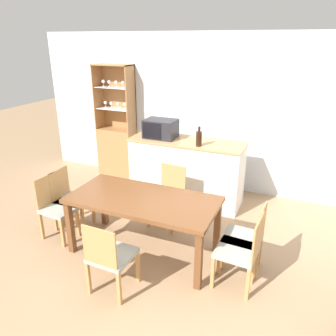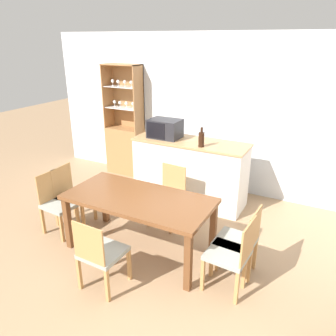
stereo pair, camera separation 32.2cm
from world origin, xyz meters
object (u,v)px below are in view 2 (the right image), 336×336
(dining_chair_side_right_far, at_px, (239,241))
(dining_chair_head_far, at_px, (168,196))
(dining_chair_head_near, at_px, (100,253))
(wine_bottle, at_px, (201,139))
(display_cabinet, at_px, (126,142))
(microwave, at_px, (165,129))
(dining_chair_side_left_near, at_px, (59,203))
(dining_chair_side_left_far, at_px, (72,195))
(dining_table, at_px, (139,203))
(dining_chair_side_right_near, at_px, (232,254))

(dining_chair_side_right_far, distance_m, dining_chair_head_far, 1.33)
(dining_chair_head_near, distance_m, wine_bottle, 2.17)
(display_cabinet, distance_m, dining_chair_head_near, 3.20)
(microwave, xyz_separation_m, wine_bottle, (0.68, -0.17, -0.03))
(dining_chair_side_left_near, xyz_separation_m, microwave, (0.74, 1.60, 0.73))
(dining_chair_side_left_far, distance_m, wine_bottle, 1.97)
(dining_chair_head_far, bearing_deg, dining_chair_side_left_near, 40.41)
(dining_chair_side_left_far, relative_size, dining_chair_head_far, 1.00)
(dining_table, distance_m, dining_chair_head_far, 0.77)
(dining_table, height_order, dining_chair_side_right_near, dining_chair_side_right_near)
(display_cabinet, height_order, dining_table, display_cabinet)
(dining_chair_head_far, bearing_deg, microwave, -54.33)
(dining_chair_side_right_near, xyz_separation_m, dining_chair_head_far, (-1.18, 0.86, 0.00))
(dining_chair_side_left_far, bearing_deg, dining_table, 81.74)
(dining_chair_side_right_near, bearing_deg, wine_bottle, 37.41)
(dining_chair_side_left_near, height_order, dining_chair_side_right_near, same)
(dining_chair_side_left_far, height_order, dining_chair_head_near, same)
(dining_table, relative_size, dining_chair_side_left_far, 2.11)
(dining_chair_side_right_far, height_order, dining_chair_head_far, same)
(dining_table, relative_size, microwave, 3.58)
(dining_table, bearing_deg, display_cabinet, 128.12)
(dining_chair_head_far, bearing_deg, dining_chair_head_near, 94.40)
(dining_chair_head_near, bearing_deg, dining_chair_side_left_far, 145.53)
(dining_table, distance_m, dining_chair_side_left_near, 1.21)
(dining_chair_head_near, height_order, wine_bottle, wine_bottle)
(dining_chair_side_right_near, relative_size, dining_chair_head_near, 1.00)
(display_cabinet, height_order, dining_chair_side_left_far, display_cabinet)
(dining_chair_side_left_near, distance_m, dining_chair_side_right_far, 2.38)
(dining_table, height_order, dining_chair_head_near, dining_chair_head_near)
(wine_bottle, bearing_deg, display_cabinet, 158.29)
(dining_chair_head_far, bearing_deg, wine_bottle, -107.54)
(dining_chair_head_near, xyz_separation_m, microwave, (-0.44, 2.21, 0.73))
(dining_chair_side_left_near, xyz_separation_m, dining_chair_head_near, (1.18, -0.61, 0.00))
(dining_chair_side_right_far, relative_size, microwave, 1.70)
(dining_chair_side_right_far, bearing_deg, dining_chair_head_near, 129.22)
(dining_table, bearing_deg, microwave, 106.73)
(dining_chair_side_left_far, distance_m, dining_chair_head_near, 1.46)
(display_cabinet, xyz_separation_m, dining_chair_side_right_near, (2.78, -2.16, -0.19))
(display_cabinet, distance_m, dining_chair_side_right_near, 3.52)
(dining_chair_side_right_near, xyz_separation_m, microwave, (-1.63, 1.60, 0.73))
(dining_chair_side_left_near, relative_size, dining_chair_side_right_near, 1.00)
(dining_chair_side_right_near, distance_m, wine_bottle, 1.85)
(dining_chair_head_far, relative_size, dining_chair_head_near, 1.00)
(dining_table, relative_size, wine_bottle, 6.06)
(dining_table, bearing_deg, dining_chair_side_left_far, 174.02)
(dining_table, height_order, microwave, microwave)
(dining_table, xyz_separation_m, dining_chair_head_far, (0.00, 0.73, -0.23))
(display_cabinet, relative_size, dining_chair_side_left_far, 2.47)
(dining_table, relative_size, dining_chair_side_right_far, 2.11)
(dining_chair_side_right_near, distance_m, microwave, 2.40)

